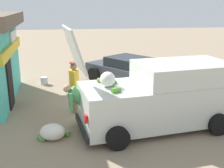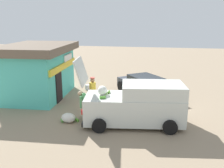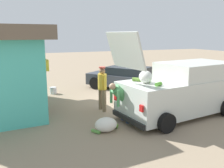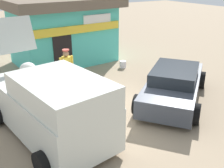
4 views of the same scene
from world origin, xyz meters
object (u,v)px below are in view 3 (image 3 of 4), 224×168
parked_sedan (128,78)px  vendor_standing (102,86)px  customer_bending (121,98)px  paint_bucket (53,90)px  unloaded_banana_pile (106,125)px  delivery_van (181,89)px

parked_sedan → vendor_standing: 3.98m
customer_bending → paint_bucket: bearing=16.2°
customer_bending → unloaded_banana_pile: (-0.52, 0.73, -0.64)m
customer_bending → vendor_standing: bearing=4.2°
vendor_standing → delivery_van: bearing=-122.3°
parked_sedan → vendor_standing: size_ratio=2.67×
delivery_van → customer_bending: size_ratio=3.56×
parked_sedan → vendor_standing: (-2.97, 2.61, 0.40)m
vendor_standing → customer_bending: vendor_standing is taller
customer_bending → paint_bucket: size_ratio=4.10×
vendor_standing → customer_bending: 1.47m
customer_bending → unloaded_banana_pile: bearing=125.1°
parked_sedan → customer_bending: customer_bending is taller
customer_bending → parked_sedan: bearing=-29.4°
vendor_standing → paint_bucket: vendor_standing is taller
vendor_standing → unloaded_banana_pile: 2.22m
vendor_standing → paint_bucket: bearing=20.8°
delivery_van → paint_bucket: delivery_van is taller
customer_bending → delivery_van: bearing=-92.6°
customer_bending → unloaded_banana_pile: customer_bending is taller
paint_bucket → unloaded_banana_pile: bearing=-172.7°
delivery_van → unloaded_banana_pile: (-0.41, 3.11, -0.75)m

